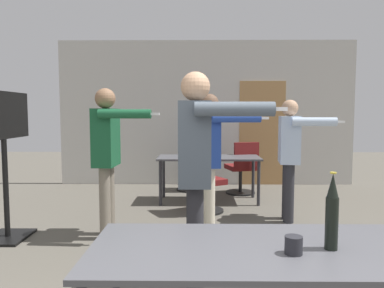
# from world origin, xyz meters

# --- Properties ---
(back_wall) EXTENTS (5.81, 0.12, 2.84)m
(back_wall) POSITION_xyz_m (0.03, 5.95, 1.41)
(back_wall) COLOR beige
(back_wall) RESTS_ON ground_plane
(conference_table_near) EXTENTS (1.87, 0.82, 0.73)m
(conference_table_near) POSITION_xyz_m (0.16, 0.44, 0.66)
(conference_table_near) COLOR #4C4C51
(conference_table_near) RESTS_ON ground_plane
(conference_table_far) EXTENTS (1.63, 0.68, 0.73)m
(conference_table_far) POSITION_xyz_m (0.00, 4.47, 0.65)
(conference_table_far) COLOR #4C4C51
(conference_table_far) RESTS_ON ground_plane
(tv_screen) EXTENTS (0.44, 1.16, 1.67)m
(tv_screen) POSITION_xyz_m (-2.36, 2.64, 1.06)
(tv_screen) COLOR black
(tv_screen) RESTS_ON ground_plane
(person_left_plaid) EXTENTS (0.73, 0.72, 1.60)m
(person_left_plaid) POSITION_xyz_m (1.03, 3.39, 0.96)
(person_left_plaid) COLOR #28282D
(person_left_plaid) RESTS_ON ground_plane
(person_right_polo) EXTENTS (0.79, 0.59, 1.65)m
(person_right_polo) POSITION_xyz_m (-0.04, 2.88, 1.00)
(person_right_polo) COLOR beige
(person_right_polo) RESTS_ON ground_plane
(person_center_tall) EXTENTS (0.77, 0.63, 1.71)m
(person_center_tall) POSITION_xyz_m (-1.21, 2.72, 1.04)
(person_center_tall) COLOR slate
(person_center_tall) RESTS_ON ground_plane
(person_near_casual) EXTENTS (0.80, 0.67, 1.76)m
(person_near_casual) POSITION_xyz_m (-0.19, 1.51, 1.06)
(person_near_casual) COLOR #28282D
(person_near_casual) RESTS_ON ground_plane
(office_chair_mid_tucked) EXTENTS (0.56, 0.52, 0.95)m
(office_chair_mid_tucked) POSITION_xyz_m (-0.23, 5.33, 0.45)
(office_chair_mid_tucked) COLOR black
(office_chair_mid_tucked) RESTS_ON ground_plane
(office_chair_far_right) EXTENTS (0.67, 0.65, 0.91)m
(office_chair_far_right) POSITION_xyz_m (-0.13, 3.80, 0.42)
(office_chair_far_right) COLOR black
(office_chair_far_right) RESTS_ON ground_plane
(office_chair_side_rolled) EXTENTS (0.57, 0.62, 0.93)m
(office_chair_side_rolled) POSITION_xyz_m (0.60, 5.00, 0.44)
(office_chair_side_rolled) COLOR black
(office_chair_side_rolled) RESTS_ON ground_plane
(beer_bottle) EXTENTS (0.07, 0.07, 0.41)m
(beer_bottle) POSITION_xyz_m (0.50, 0.40, 0.92)
(beer_bottle) COLOR black
(beer_bottle) RESTS_ON conference_table_near
(drink_cup) EXTENTS (0.09, 0.09, 0.09)m
(drink_cup) POSITION_xyz_m (0.29, 0.34, 0.77)
(drink_cup) COLOR #232328
(drink_cup) RESTS_ON conference_table_near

